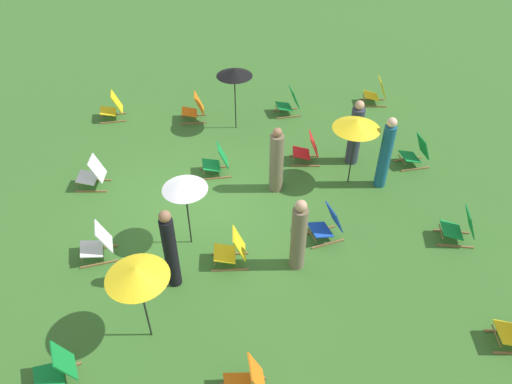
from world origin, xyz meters
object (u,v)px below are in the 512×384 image
at_px(umbrella_2, 137,273).
at_px(deckchair_13, 217,161).
at_px(umbrella_1, 234,72).
at_px(deckchair_5, 232,250).
at_px(person_2, 355,134).
at_px(deckchair_0, 57,370).
at_px(umbrella_3, 357,124).
at_px(deckchair_10, 93,174).
at_px(deckchair_1, 460,227).
at_px(umbrella_0, 184,184).
at_px(deckchair_9, 376,93).
at_px(person_0, 385,154).
at_px(deckchair_6, 113,108).
at_px(deckchair_7, 98,244).
at_px(person_4, 299,236).
at_px(person_3, 276,162).
at_px(deckchair_12, 194,109).
at_px(person_1, 170,250).
at_px(deckchair_8, 289,103).
at_px(deckchair_14, 248,382).
at_px(deckchair_11, 307,150).
at_px(deckchair_4, 416,153).
at_px(deckchair_2, 327,225).

bearing_deg(umbrella_2, deckchair_13, 162.54).
bearing_deg(umbrella_2, umbrella_1, 162.69).
xyz_separation_m(deckchair_5, umbrella_2, (1.53, -1.57, 1.29)).
bearing_deg(person_2, deckchair_0, 29.94).
bearing_deg(umbrella_3, deckchair_10, -95.11).
bearing_deg(deckchair_1, deckchair_0, -59.83).
bearing_deg(deckchair_5, umbrella_0, -125.33).
distance_m(deckchair_9, umbrella_3, 4.35).
relative_size(umbrella_3, person_0, 0.95).
bearing_deg(deckchair_6, umbrella_1, 70.54).
relative_size(deckchair_0, umbrella_2, 0.49).
distance_m(deckchair_5, deckchair_7, 2.73).
xyz_separation_m(deckchair_1, person_2, (-3.06, -1.48, 0.47)).
bearing_deg(person_4, umbrella_0, -171.96).
bearing_deg(deckchair_6, person_3, 43.39).
distance_m(deckchair_12, person_1, 6.12).
distance_m(deckchair_8, umbrella_1, 2.20).
distance_m(deckchair_9, deckchair_13, 5.86).
distance_m(deckchair_7, umbrella_1, 5.80).
xyz_separation_m(umbrella_0, umbrella_2, (2.21, -0.74, 0.05)).
bearing_deg(deckchair_14, deckchair_1, 118.99).
height_order(deckchair_11, umbrella_0, umbrella_0).
xyz_separation_m(umbrella_3, person_0, (0.19, 0.73, -0.75)).
relative_size(deckchair_1, deckchair_5, 1.02).
distance_m(deckchair_6, person_3, 5.70).
height_order(deckchair_4, deckchair_14, same).
bearing_deg(umbrella_3, deckchair_7, -72.36).
distance_m(deckchair_1, person_0, 2.35).
bearing_deg(umbrella_3, deckchair_0, -52.74).
height_order(deckchair_0, deckchair_9, same).
relative_size(deckchair_2, deckchair_5, 1.02).
height_order(deckchair_7, deckchair_9, same).
height_order(deckchair_2, deckchair_10, same).
bearing_deg(umbrella_2, umbrella_3, 129.72).
bearing_deg(person_1, person_0, -37.59).
distance_m(deckchair_13, umbrella_2, 4.96).
bearing_deg(deckchair_12, deckchair_14, 5.59).
xyz_separation_m(deckchair_1, deckchair_2, (-0.41, -2.77, 0.00)).
bearing_deg(deckchair_12, deckchair_13, 12.01).
relative_size(deckchair_14, person_4, 0.48).
bearing_deg(deckchair_5, person_1, -67.83).
xyz_separation_m(deckchair_0, deckchair_13, (-5.30, 2.82, 0.00)).
bearing_deg(deckchair_10, deckchair_0, 8.20).
height_order(deckchair_4, deckchair_13, same).
bearing_deg(deckchair_13, deckchair_7, -47.05).
height_order(deckchair_6, umbrella_2, umbrella_2).
bearing_deg(deckchair_4, umbrella_3, -79.35).
xyz_separation_m(umbrella_2, person_2, (-4.67, 4.93, -0.83)).
xyz_separation_m(deckchair_8, person_2, (2.58, 1.22, 0.47)).
bearing_deg(deckchair_0, person_2, 113.19).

